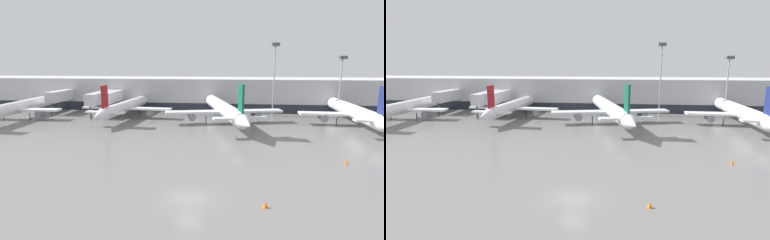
{
  "view_description": "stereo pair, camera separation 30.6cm",
  "coord_description": "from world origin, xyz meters",
  "views": [
    {
      "loc": [
        3.58,
        -27.92,
        13.53
      ],
      "look_at": [
        -2.76,
        26.37,
        3.0
      ],
      "focal_mm": 28.0,
      "sensor_mm": 36.0,
      "label": 1
    },
    {
      "loc": [
        3.88,
        -27.88,
        13.53
      ],
      "look_at": [
        -2.76,
        26.37,
        3.0
      ],
      "focal_mm": 28.0,
      "sensor_mm": 36.0,
      "label": 2
    }
  ],
  "objects": [
    {
      "name": "traffic_cone_1",
      "position": [
        7.43,
        -1.05,
        0.31
      ],
      "size": [
        0.5,
        0.5,
        0.62
      ],
      "color": "orange",
      "rests_on": "ground_plane"
    },
    {
      "name": "parked_jet_0",
      "position": [
        -21.0,
        42.84,
        2.89
      ],
      "size": [
        22.65,
        32.66,
        8.83
      ],
      "rotation": [
        0.0,
        0.0,
        1.5
      ],
      "color": "white",
      "rests_on": "ground_plane"
    },
    {
      "name": "terminal_building",
      "position": [
        -0.37,
        61.82,
        4.5
      ],
      "size": [
        160.0,
        30.43,
        9.0
      ],
      "color": "#B2B2B7",
      "rests_on": "ground_plane"
    },
    {
      "name": "parked_jet_4",
      "position": [
        30.96,
        39.13,
        3.05
      ],
      "size": [
        22.92,
        34.93,
        9.42
      ],
      "rotation": [
        0.0,
        0.0,
        1.54
      ],
      "color": "white",
      "rests_on": "ground_plane"
    },
    {
      "name": "apron_light_mast_3",
      "position": [
        32.07,
        51.93,
        12.22
      ],
      "size": [
        1.8,
        1.8,
        15.14
      ],
      "color": "gray",
      "rests_on": "ground_plane"
    },
    {
      "name": "parked_jet_3",
      "position": [
        3.08,
        38.64,
        3.25
      ],
      "size": [
        26.33,
        37.84,
        9.78
      ],
      "rotation": [
        0.0,
        0.0,
        1.8
      ],
      "color": "silver",
      "rests_on": "ground_plane"
    },
    {
      "name": "ground_plane",
      "position": [
        0.0,
        0.0,
        0.0
      ],
      "size": [
        320.0,
        320.0,
        0.0
      ],
      "primitive_type": "plane",
      "color": "slate"
    },
    {
      "name": "apron_light_mast_0",
      "position": [
        15.25,
        49.52,
        14.43
      ],
      "size": [
        1.8,
        1.8,
        18.28
      ],
      "color": "gray",
      "rests_on": "ground_plane"
    },
    {
      "name": "traffic_cone_0",
      "position": [
        19.83,
        12.76,
        0.39
      ],
      "size": [
        0.37,
        0.37,
        0.78
      ],
      "color": "orange",
      "rests_on": "ground_plane"
    },
    {
      "name": "parked_jet_2",
      "position": [
        -45.88,
        37.31,
        2.98
      ],
      "size": [
        20.23,
        36.58,
        8.64
      ],
      "rotation": [
        0.0,
        0.0,
        1.63
      ],
      "color": "white",
      "rests_on": "ground_plane"
    }
  ]
}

